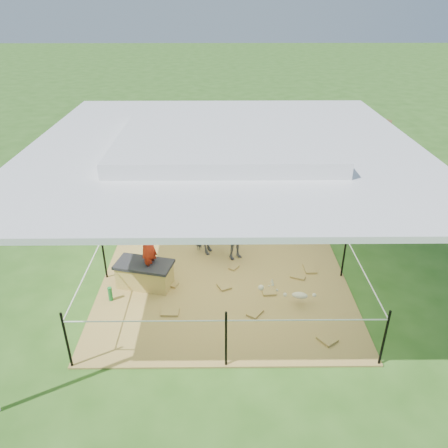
{
  "coord_description": "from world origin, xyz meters",
  "views": [
    {
      "loc": [
        -0.08,
        -6.94,
        4.84
      ],
      "look_at": [
        0.0,
        0.6,
        0.85
      ],
      "focal_mm": 35.0,
      "sensor_mm": 36.0,
      "label": 1
    }
  ],
  "objects_px": {
    "foal": "(300,294)",
    "picnic_table_near": "(277,136)",
    "straw_bale": "(145,275)",
    "distant_person": "(279,132)",
    "pony": "(220,236)",
    "trash_barrel": "(340,152)",
    "green_bottle": "(110,294)",
    "woman": "(147,238)",
    "picnic_table_far": "(368,129)"
  },
  "relations": [
    {
      "from": "trash_barrel",
      "to": "straw_bale",
      "type": "bearing_deg",
      "value": -128.62
    },
    {
      "from": "green_bottle",
      "to": "foal",
      "type": "bearing_deg",
      "value": -2.89
    },
    {
      "from": "woman",
      "to": "pony",
      "type": "xyz_separation_m",
      "value": [
        1.29,
        0.93,
        -0.49
      ]
    },
    {
      "from": "woman",
      "to": "trash_barrel",
      "type": "xyz_separation_m",
      "value": [
        5.06,
        6.46,
        -0.6
      ]
    },
    {
      "from": "pony",
      "to": "foal",
      "type": "height_order",
      "value": "pony"
    },
    {
      "from": "green_bottle",
      "to": "foal",
      "type": "relative_size",
      "value": 0.33
    },
    {
      "from": "woman",
      "to": "picnic_table_near",
      "type": "relative_size",
      "value": 0.62
    },
    {
      "from": "green_bottle",
      "to": "trash_barrel",
      "type": "bearing_deg",
      "value": 50.42
    },
    {
      "from": "picnic_table_near",
      "to": "distant_person",
      "type": "height_order",
      "value": "distant_person"
    },
    {
      "from": "foal",
      "to": "trash_barrel",
      "type": "distance_m",
      "value": 7.47
    },
    {
      "from": "green_bottle",
      "to": "trash_barrel",
      "type": "distance_m",
      "value": 8.97
    },
    {
      "from": "trash_barrel",
      "to": "picnic_table_near",
      "type": "height_order",
      "value": "trash_barrel"
    },
    {
      "from": "pony",
      "to": "picnic_table_near",
      "type": "height_order",
      "value": "pony"
    },
    {
      "from": "straw_bale",
      "to": "picnic_table_far",
      "type": "relative_size",
      "value": 0.6
    },
    {
      "from": "pony",
      "to": "green_bottle",
      "type": "bearing_deg",
      "value": 144.44
    },
    {
      "from": "picnic_table_far",
      "to": "green_bottle",
      "type": "bearing_deg",
      "value": -103.75
    },
    {
      "from": "straw_bale",
      "to": "foal",
      "type": "relative_size",
      "value": 1.17
    },
    {
      "from": "picnic_table_far",
      "to": "trash_barrel",
      "type": "bearing_deg",
      "value": -97.72
    },
    {
      "from": "trash_barrel",
      "to": "picnic_table_near",
      "type": "bearing_deg",
      "value": 132.76
    },
    {
      "from": "green_bottle",
      "to": "pony",
      "type": "bearing_deg",
      "value": 35.32
    },
    {
      "from": "foal",
      "to": "trash_barrel",
      "type": "xyz_separation_m",
      "value": [
        2.4,
        7.07,
        0.18
      ]
    },
    {
      "from": "trash_barrel",
      "to": "picnic_table_near",
      "type": "relative_size",
      "value": 0.47
    },
    {
      "from": "picnic_table_far",
      "to": "picnic_table_near",
      "type": "bearing_deg",
      "value": -139.64
    },
    {
      "from": "straw_bale",
      "to": "pony",
      "type": "height_order",
      "value": "pony"
    },
    {
      "from": "straw_bale",
      "to": "picnic_table_near",
      "type": "relative_size",
      "value": 0.52
    },
    {
      "from": "pony",
      "to": "picnic_table_near",
      "type": "bearing_deg",
      "value": 3.92
    },
    {
      "from": "pony",
      "to": "foal",
      "type": "relative_size",
      "value": 1.48
    },
    {
      "from": "picnic_table_near",
      "to": "picnic_table_far",
      "type": "relative_size",
      "value": 1.16
    },
    {
      "from": "trash_barrel",
      "to": "distant_person",
      "type": "distance_m",
      "value": 2.34
    },
    {
      "from": "foal",
      "to": "picnic_table_near",
      "type": "xyz_separation_m",
      "value": [
        0.65,
        8.97,
        0.13
      ]
    },
    {
      "from": "green_bottle",
      "to": "trash_barrel",
      "type": "xyz_separation_m",
      "value": [
        5.71,
        6.91,
        0.27
      ]
    },
    {
      "from": "picnic_table_far",
      "to": "distant_person",
      "type": "bearing_deg",
      "value": -134.8
    },
    {
      "from": "woman",
      "to": "distant_person",
      "type": "relative_size",
      "value": 0.91
    },
    {
      "from": "distant_person",
      "to": "picnic_table_far",
      "type": "bearing_deg",
      "value": -155.32
    },
    {
      "from": "foal",
      "to": "trash_barrel",
      "type": "bearing_deg",
      "value": 81.82
    },
    {
      "from": "foal",
      "to": "picnic_table_far",
      "type": "bearing_deg",
      "value": 77.88
    },
    {
      "from": "trash_barrel",
      "to": "distant_person",
      "type": "relative_size",
      "value": 0.69
    },
    {
      "from": "green_bottle",
      "to": "pony",
      "type": "relative_size",
      "value": 0.22
    },
    {
      "from": "picnic_table_near",
      "to": "distant_person",
      "type": "relative_size",
      "value": 1.47
    },
    {
      "from": "picnic_table_near",
      "to": "green_bottle",
      "type": "bearing_deg",
      "value": -112.74
    },
    {
      "from": "straw_bale",
      "to": "trash_barrel",
      "type": "relative_size",
      "value": 1.11
    },
    {
      "from": "woman",
      "to": "green_bottle",
      "type": "height_order",
      "value": "woman"
    },
    {
      "from": "trash_barrel",
      "to": "woman",
      "type": "bearing_deg",
      "value": -128.08
    },
    {
      "from": "foal",
      "to": "picnic_table_far",
      "type": "distance_m",
      "value": 10.89
    },
    {
      "from": "straw_bale",
      "to": "trash_barrel",
      "type": "height_order",
      "value": "trash_barrel"
    },
    {
      "from": "straw_bale",
      "to": "green_bottle",
      "type": "relative_size",
      "value": 3.6
    },
    {
      "from": "woman",
      "to": "foal",
      "type": "height_order",
      "value": "woman"
    },
    {
      "from": "woman",
      "to": "green_bottle",
      "type": "xyz_separation_m",
      "value": [
        -0.65,
        -0.45,
        -0.87
      ]
    },
    {
      "from": "straw_bale",
      "to": "pony",
      "type": "xyz_separation_m",
      "value": [
        1.39,
        0.93,
        0.3
      ]
    },
    {
      "from": "straw_bale",
      "to": "picnic_table_near",
      "type": "bearing_deg",
      "value": 67.79
    }
  ]
}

